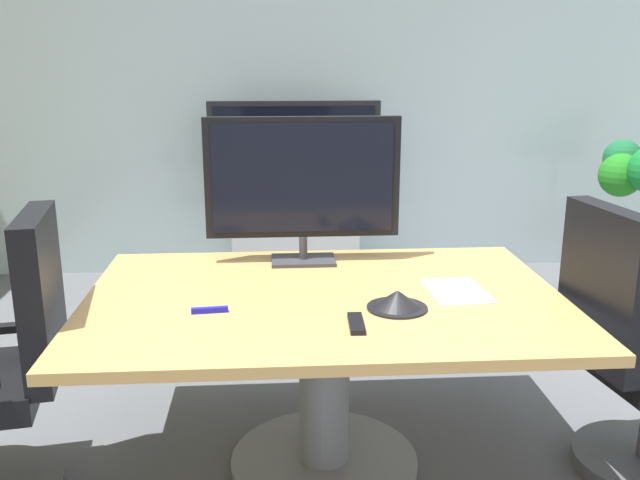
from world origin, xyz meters
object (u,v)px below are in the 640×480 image
object	(u,v)px
remote_control	(356,323)
conference_table	(324,340)
tv_monitor	(303,182)
office_chair_right	(635,367)
office_chair_left	(0,387)
conference_phone	(397,301)
wall_display_unit	(295,223)

from	to	relation	value
remote_control	conference_table	bearing A→B (deg)	106.86
remote_control	tv_monitor	bearing A→B (deg)	102.93
office_chair_right	office_chair_left	bearing A→B (deg)	81.86
conference_table	office_chair_right	distance (m)	1.20
conference_table	office_chair_left	size ratio (longest dim) A/B	1.66
conference_phone	remote_control	bearing A→B (deg)	-137.65
office_chair_left	wall_display_unit	world-z (taller)	wall_display_unit
remote_control	wall_display_unit	bearing A→B (deg)	94.72
office_chair_left	remote_control	xyz separation A→B (m)	(1.27, -0.18, 0.28)
office_chair_left	conference_phone	xyz separation A→B (m)	(1.44, -0.03, 0.31)
office_chair_right	tv_monitor	distance (m)	1.52
office_chair_right	conference_phone	world-z (taller)	office_chair_right
office_chair_right	remote_control	world-z (taller)	office_chair_right
conference_table	office_chair_right	size ratio (longest dim) A/B	1.66
wall_display_unit	remote_control	distance (m)	2.71
office_chair_right	tv_monitor	size ratio (longest dim) A/B	1.30
conference_table	wall_display_unit	size ratio (longest dim) A/B	1.38
office_chair_left	office_chair_right	world-z (taller)	same
office_chair_left	conference_table	bearing A→B (deg)	87.50
conference_table	conference_phone	world-z (taller)	conference_phone
office_chair_right	remote_control	distance (m)	1.16
conference_table	tv_monitor	distance (m)	0.71
wall_display_unit	office_chair_right	bearing A→B (deg)	-64.00
office_chair_left	office_chair_right	size ratio (longest dim) A/B	1.00
remote_control	office_chair_right	bearing A→B (deg)	11.47
remote_control	office_chair_left	bearing A→B (deg)	174.02
office_chair_left	conference_phone	world-z (taller)	office_chair_left
office_chair_right	remote_control	bearing A→B (deg)	91.19
wall_display_unit	tv_monitor	bearing A→B (deg)	-90.84
office_chair_right	conference_table	bearing A→B (deg)	75.31
conference_table	wall_display_unit	distance (m)	2.37
tv_monitor	conference_table	bearing A→B (deg)	-82.19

